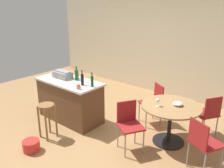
% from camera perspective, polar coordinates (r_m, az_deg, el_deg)
% --- Properties ---
extents(ground_plane, '(8.80, 8.80, 0.00)m').
position_cam_1_polar(ground_plane, '(5.03, -3.54, -10.64)').
color(ground_plane, '#A37A4C').
extents(back_wall, '(8.00, 0.10, 2.70)m').
position_cam_1_polar(back_wall, '(6.73, 12.76, 8.80)').
color(back_wall, beige).
rests_on(back_wall, ground_plane).
extents(kitchen_island, '(1.51, 0.71, 0.90)m').
position_cam_1_polar(kitchen_island, '(5.32, -10.02, -3.78)').
color(kitchen_island, brown).
rests_on(kitchen_island, ground_plane).
extents(wooden_stool, '(0.30, 0.30, 0.68)m').
position_cam_1_polar(wooden_stool, '(4.70, -15.29, -7.02)').
color(wooden_stool, olive).
rests_on(wooden_stool, ground_plane).
extents(dining_table, '(1.06, 1.06, 0.74)m').
position_cam_1_polar(dining_table, '(4.46, 13.78, -7.02)').
color(dining_table, black).
rests_on(dining_table, ground_plane).
extents(folding_chair_near, '(0.53, 0.53, 0.87)m').
position_cam_1_polar(folding_chair_near, '(3.89, 20.93, -12.70)').
color(folding_chair_near, maroon).
rests_on(folding_chair_near, ground_plane).
extents(folding_chair_far, '(0.55, 0.55, 0.86)m').
position_cam_1_polar(folding_chair_far, '(4.87, 21.85, -6.38)').
color(folding_chair_far, maroon).
rests_on(folding_chair_far, ground_plane).
extents(folding_chair_left, '(0.55, 0.55, 0.86)m').
position_cam_1_polar(folding_chair_left, '(5.13, 9.85, -3.99)').
color(folding_chair_left, maroon).
rests_on(folding_chair_left, ground_plane).
extents(folding_chair_right, '(0.55, 0.55, 0.86)m').
position_cam_1_polar(folding_chair_right, '(4.20, 4.10, -9.10)').
color(folding_chair_right, maroon).
rests_on(folding_chair_right, ground_plane).
extents(toolbox, '(0.43, 0.25, 0.16)m').
position_cam_1_polar(toolbox, '(5.34, -11.69, 2.22)').
color(toolbox, gray).
rests_on(toolbox, kitchen_island).
extents(bottle_0, '(0.06, 0.06, 0.31)m').
position_cam_1_polar(bottle_0, '(4.80, -7.11, 1.11)').
color(bottle_0, black).
rests_on(bottle_0, kitchen_island).
extents(bottle_1, '(0.08, 0.08, 0.18)m').
position_cam_1_polar(bottle_1, '(5.26, -8.38, 2.07)').
color(bottle_1, '#194C23').
rests_on(bottle_1, kitchen_island).
extents(bottle_2, '(0.06, 0.06, 0.29)m').
position_cam_1_polar(bottle_2, '(4.69, -4.80, 0.67)').
color(bottle_2, '#194C23').
rests_on(bottle_2, kitchen_island).
extents(bottle_3, '(0.08, 0.08, 0.30)m').
position_cam_1_polar(bottle_3, '(5.13, -8.46, 2.17)').
color(bottle_3, '#194C23').
rests_on(bottle_3, kitchen_island).
extents(cup_0, '(0.11, 0.07, 0.08)m').
position_cam_1_polar(cup_0, '(5.58, -13.99, 2.36)').
color(cup_0, white).
rests_on(cup_0, kitchen_island).
extents(cup_1, '(0.11, 0.07, 0.09)m').
position_cam_1_polar(cup_1, '(4.62, -8.00, -0.64)').
color(cup_1, '#DB6651').
rests_on(cup_1, kitchen_island).
extents(wine_glass, '(0.07, 0.07, 0.14)m').
position_cam_1_polar(wine_glass, '(4.27, 10.86, -3.90)').
color(wine_glass, silver).
rests_on(wine_glass, dining_table).
extents(serving_bowl, '(0.18, 0.18, 0.07)m').
position_cam_1_polar(serving_bowl, '(4.41, 15.44, -4.55)').
color(serving_bowl, white).
rests_on(serving_bowl, dining_table).
extents(plastic_bucket, '(0.30, 0.30, 0.19)m').
position_cam_1_polar(plastic_bucket, '(4.56, -18.73, -13.76)').
color(plastic_bucket, red).
rests_on(plastic_bucket, ground_plane).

